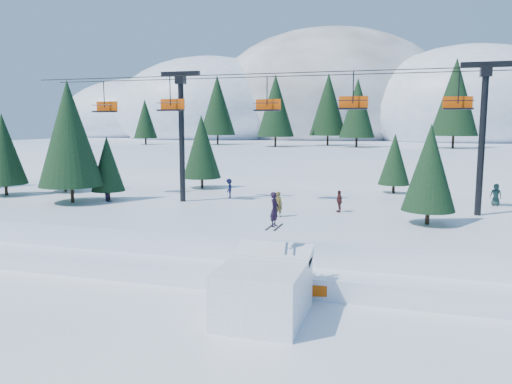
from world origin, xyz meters
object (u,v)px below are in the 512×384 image
(banner_near, at_px, (323,291))
(banner_far, at_px, (423,290))
(chairlift, at_px, (316,115))
(jump_kicker, at_px, (264,289))

(banner_near, distance_m, banner_far, 5.01)
(chairlift, height_order, banner_near, chairlift)
(banner_far, bearing_deg, jump_kicker, -148.15)
(jump_kicker, bearing_deg, chairlift, 91.52)
(jump_kicker, height_order, banner_far, jump_kicker)
(jump_kicker, xyz_separation_m, chairlift, (-0.42, 15.79, 7.98))
(chairlift, bearing_deg, banner_near, -78.45)
(chairlift, distance_m, banner_far, 16.22)
(jump_kicker, height_order, banner_near, jump_kicker)
(banner_near, bearing_deg, chairlift, 101.55)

